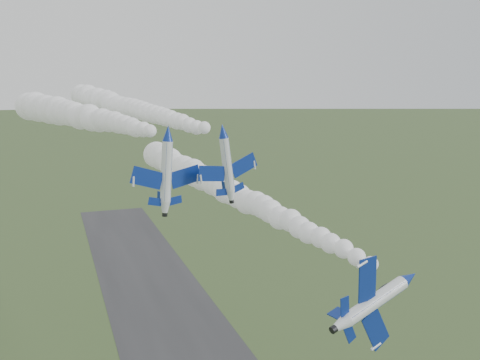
% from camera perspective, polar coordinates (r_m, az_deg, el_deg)
% --- Properties ---
extents(jet_lead, '(4.72, 12.56, 10.10)m').
position_cam_1_polar(jet_lead, '(60.85, 17.68, -9.92)').
color(jet_lead, white).
extents(smoke_trail_jet_lead, '(23.08, 71.52, 5.76)m').
position_cam_1_polar(smoke_trail_jet_lead, '(89.59, -1.09, -1.24)').
color(smoke_trail_jet_lead, silver).
extents(jet_pair_left, '(10.20, 11.91, 3.01)m').
position_cam_1_polar(jet_pair_left, '(70.16, -7.65, 4.98)').
color(jet_pair_left, white).
extents(smoke_trail_jet_pair_left, '(21.29, 57.52, 5.89)m').
position_cam_1_polar(smoke_trail_jet_pair_left, '(98.58, -16.92, 6.64)').
color(smoke_trail_jet_pair_left, silver).
extents(jet_pair_right, '(9.42, 11.13, 2.90)m').
position_cam_1_polar(jet_pair_right, '(72.20, -1.80, 5.27)').
color(jet_pair_right, white).
extents(smoke_trail_jet_pair_right, '(20.40, 66.59, 5.08)m').
position_cam_1_polar(smoke_trail_jet_pair_right, '(104.73, -11.93, 7.59)').
color(smoke_trail_jet_pair_right, silver).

